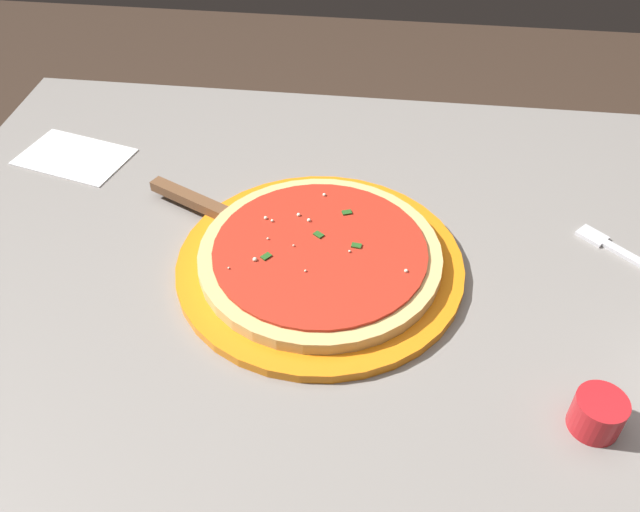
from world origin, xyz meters
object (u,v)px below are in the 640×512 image
Objects in this scene: pizza at (320,255)px; pizza_server at (214,211)px; napkin_folded_right at (74,157)px; serving_plate at (320,264)px; cup_small_sauce at (598,414)px; fork at (637,261)px.

pizza_server is (-0.15, 0.07, -0.00)m from pizza.
napkin_folded_right is at bearing 153.96° from pizza.
cup_small_sauce is at bearing -32.88° from serving_plate.
pizza_server is at bearing 153.88° from serving_plate.
pizza_server is at bearing -26.00° from napkin_folded_right.
serving_plate is 1.19× the size of pizza.
pizza is at bearing -171.49° from fork.
fork is (0.78, -0.13, 0.00)m from napkin_folded_right.
fork is at bearing 8.52° from serving_plate.
pizza reaches higher than pizza_server.
serving_plate reaches higher than fork.
cup_small_sauce is 0.27m from fork.
pizza_server is at bearing 153.88° from pizza.
serving_plate is 0.02m from pizza.
fork is (0.54, -0.01, -0.01)m from pizza_server.
serving_plate is 2.21× the size of napkin_folded_right.
pizza_server reaches higher than serving_plate.
fork is at bearing -9.73° from napkin_folded_right.
pizza is 1.35× the size of pizza_server.
cup_small_sauce is (0.29, -0.19, 0.01)m from serving_plate.
fork is at bearing -1.59° from pizza_server.
fork is at bearing 68.92° from cup_small_sauce.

